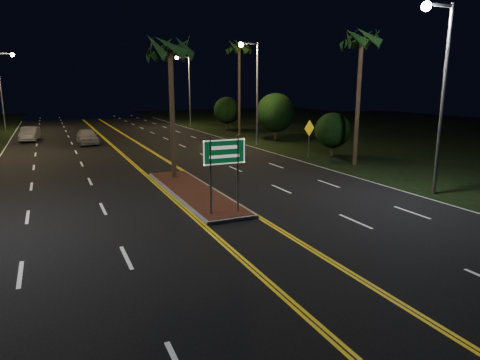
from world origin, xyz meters
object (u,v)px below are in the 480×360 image
shrub_far (227,110)px  shrub_mid (276,113)px  palm_median (170,48)px  warning_sign (309,133)px  car_far (30,133)px  streetlight_right_far (187,83)px  palm_right_far (239,48)px  palm_right_near (362,39)px  car_near (87,135)px  median_island (193,192)px  streetlight_left_far (4,82)px  highway_sign (224,159)px  streetlight_right_mid (253,82)px  streetlight_right_near (439,78)px  shrub_near (333,130)px

shrub_far → shrub_mid: bearing=-89.0°
palm_median → shrub_far: (13.80, 25.50, -4.94)m
warning_sign → car_far: bearing=113.7°
streetlight_right_far → palm_right_far: (2.19, -12.00, 3.49)m
palm_right_near → shrub_far: palm_right_near is taller
palm_right_far → car_near: size_ratio=2.03×
median_island → streetlight_right_far: (10.61, 35.00, 5.57)m
car_near → warning_sign: 20.71m
shrub_far → median_island: bearing=-115.4°
streetlight_left_far → highway_sign: bearing=-75.6°
warning_sign → highway_sign: bearing=-156.7°
streetlight_right_far → streetlight_right_mid: bearing=-90.0°
palm_median → palm_right_near: bearing=-2.3°
warning_sign → shrub_far: bearing=62.5°
streetlight_right_near → warning_sign: bearing=86.4°
car_far → shrub_mid: bearing=-16.2°
median_island → car_far: car_far is taller
streetlight_right_far → shrub_near: 28.39m
car_near → shrub_far: bearing=21.5°
palm_right_far → car_far: size_ratio=2.17×
streetlight_left_far → streetlight_right_near: size_ratio=1.00×
streetlight_left_far → palm_right_near: 41.19m
car_near → streetlight_right_mid: bearing=-27.7°
streetlight_left_far → streetlight_right_far: (21.23, -2.00, 0.00)m
streetlight_right_far → palm_right_far: bearing=-79.7°
shrub_far → warning_sign: 22.16m
median_island → shrub_far: (13.80, 29.00, 2.25)m
palm_median → car_near: (-3.18, 18.19, -6.43)m
streetlight_right_mid → car_near: 16.07m
highway_sign → streetlight_right_mid: (10.61, 19.20, 3.25)m
shrub_near → shrub_far: (0.30, 22.00, 0.39)m
median_island → palm_right_near: palm_right_near is taller
palm_right_near → palm_right_far: palm_right_far is taller
streetlight_left_far → streetlight_right_far: 21.32m
palm_right_far → streetlight_right_mid: bearing=-105.3°
streetlight_left_far → streetlight_right_near: bearing=-63.2°
highway_sign → palm_right_near: bearing=30.0°
streetlight_left_far → streetlight_right_mid: same height
streetlight_right_near → shrub_near: 12.89m
streetlight_right_near → streetlight_right_mid: 20.00m
palm_right_near → shrub_mid: size_ratio=2.01×
highway_sign → palm_median: palm_median is taller
median_island → shrub_mid: bearing=50.5°
median_island → streetlight_right_mid: 19.20m
shrub_near → shrub_far: size_ratio=0.83×
shrub_mid → car_near: size_ratio=0.91×
streetlight_right_mid → palm_right_near: bearing=-81.1°
palm_median → streetlight_left_far: bearing=107.6°
streetlight_right_far → median_island: bearing=-106.9°
median_island → streetlight_right_near: (10.61, -5.00, 5.57)m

